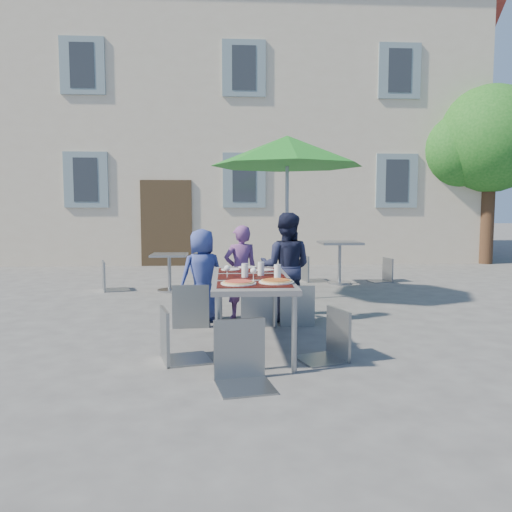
{
  "coord_description": "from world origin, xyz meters",
  "views": [
    {
      "loc": [
        -0.47,
        -5.46,
        1.46
      ],
      "look_at": [
        -0.1,
        0.63,
        0.89
      ],
      "focal_mm": 35.0,
      "sensor_mm": 36.0,
      "label": 1
    }
  ],
  "objects": [
    {
      "name": "chair_5",
      "position": [
        -0.34,
        -1.39,
        0.59
      ],
      "size": [
        0.52,
        0.52,
        1.01
      ],
      "color": "gray",
      "rests_on": "ground"
    },
    {
      "name": "cafe_table_1",
      "position": [
        1.74,
        4.08,
        0.6
      ],
      "size": [
        0.78,
        0.78,
        0.83
      ],
      "color": "#B0B3B8",
      "rests_on": "ground"
    },
    {
      "name": "glassware",
      "position": [
        -0.15,
        -0.36,
        0.83
      ],
      "size": [
        0.58,
        0.43,
        0.15
      ],
      "color": "silver",
      "rests_on": "dining_table"
    },
    {
      "name": "building",
      "position": [
        -0.0,
        11.5,
        4.85
      ],
      "size": [
        13.6,
        8.2,
        11.1
      ],
      "color": "#BDAE98",
      "rests_on": "ground"
    },
    {
      "name": "pizza_near_right",
      "position": [
        0.01,
        -0.73,
        0.77
      ],
      "size": [
        0.34,
        0.34,
        0.03
      ],
      "color": "white",
      "rests_on": "dining_table"
    },
    {
      "name": "bg_chair_l_0",
      "position": [
        -2.56,
        3.56,
        0.59
      ],
      "size": [
        0.57,
        0.56,
        1.01
      ],
      "color": "gray",
      "rests_on": "ground"
    },
    {
      "name": "child_2",
      "position": [
        0.3,
        0.94,
        0.71
      ],
      "size": [
        0.77,
        0.57,
        1.42
      ],
      "primitive_type": "imported",
      "rotation": [
        0.0,
        0.0,
        2.87
      ],
      "color": "#181C35",
      "rests_on": "ground"
    },
    {
      "name": "dining_table",
      "position": [
        -0.21,
        -0.27,
        0.7
      ],
      "size": [
        0.8,
        1.85,
        0.76
      ],
      "color": "#454449",
      "rests_on": "ground"
    },
    {
      "name": "chair_2",
      "position": [
        0.41,
        0.71,
        0.58
      ],
      "size": [
        0.44,
        0.44,
        0.98
      ],
      "color": "gray",
      "rests_on": "ground"
    },
    {
      "name": "bg_chair_r_0",
      "position": [
        -1.03,
        3.52,
        0.52
      ],
      "size": [
        0.48,
        0.47,
        0.89
      ],
      "color": "gray",
      "rests_on": "ground"
    },
    {
      "name": "patio_umbrella",
      "position": [
        0.5,
        2.44,
        2.35
      ],
      "size": [
        2.41,
        2.41,
        2.61
      ],
      "color": "#B0B3B8",
      "rests_on": "ground"
    },
    {
      "name": "bg_chair_l_1",
      "position": [
        1.23,
        4.51,
        0.58
      ],
      "size": [
        0.5,
        0.5,
        0.99
      ],
      "color": "gray",
      "rests_on": "ground"
    },
    {
      "name": "bg_chair_r_1",
      "position": [
        2.71,
        4.37,
        0.52
      ],
      "size": [
        0.47,
        0.47,
        0.9
      ],
      "color": "gray",
      "rests_on": "ground"
    },
    {
      "name": "cafe_table_0",
      "position": [
        -1.48,
        3.4,
        0.43
      ],
      "size": [
        0.63,
        0.63,
        0.67
      ],
      "color": "#B0B3B8",
      "rests_on": "ground"
    },
    {
      "name": "child_0",
      "position": [
        -0.78,
        1.01,
        0.6
      ],
      "size": [
        0.7,
        0.59,
        1.21
      ],
      "primitive_type": "imported",
      "rotation": [
        0.0,
        0.0,
        3.56
      ],
      "color": "#313F88",
      "rests_on": "ground"
    },
    {
      "name": "ground",
      "position": [
        0.0,
        0.0,
        0.0
      ],
      "size": [
        90.0,
        90.0,
        0.0
      ],
      "primitive_type": "plane",
      "color": "#464749",
      "rests_on": "ground"
    },
    {
      "name": "tree",
      "position": [
        6.55,
        7.54,
        3.25
      ],
      "size": [
        3.6,
        3.0,
        4.7
      ],
      "color": "#3F291B",
      "rests_on": "ground"
    },
    {
      "name": "pizza_near_left",
      "position": [
        -0.35,
        -0.8,
        0.77
      ],
      "size": [
        0.34,
        0.34,
        0.03
      ],
      "color": "white",
      "rests_on": "dining_table"
    },
    {
      "name": "chair_0",
      "position": [
        -0.91,
        0.7,
        0.6
      ],
      "size": [
        0.47,
        0.48,
        1.02
      ],
      "color": "gray",
      "rests_on": "ground"
    },
    {
      "name": "chair_3",
      "position": [
        -0.96,
        -0.74,
        0.57
      ],
      "size": [
        0.54,
        0.53,
        0.98
      ],
      "color": "gray",
      "rests_on": "ground"
    },
    {
      "name": "child_1",
      "position": [
        -0.28,
        1.13,
        0.62
      ],
      "size": [
        0.51,
        0.4,
        1.25
      ],
      "primitive_type": "imported",
      "rotation": [
        0.0,
        0.0,
        3.38
      ],
      "color": "#6A3C7B",
      "rests_on": "ground"
    },
    {
      "name": "chair_4",
      "position": [
        0.53,
        -0.76,
        0.54
      ],
      "size": [
        0.53,
        0.52,
        0.93
      ],
      "color": "gray",
      "rests_on": "ground"
    },
    {
      "name": "place_settings",
      "position": [
        -0.22,
        0.36,
        0.76
      ],
      "size": [
        0.65,
        0.49,
        0.01
      ],
      "color": "white",
      "rests_on": "dining_table"
    },
    {
      "name": "chair_1",
      "position": [
        -0.1,
        0.69,
        0.56
      ],
      "size": [
        0.49,
        0.49,
        0.96
      ],
      "color": "gray",
      "rests_on": "ground"
    }
  ]
}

